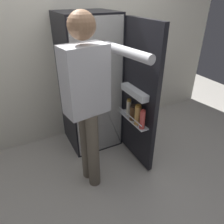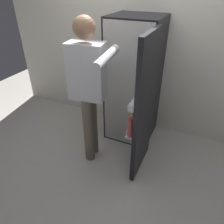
{
  "view_description": "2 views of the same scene",
  "coord_description": "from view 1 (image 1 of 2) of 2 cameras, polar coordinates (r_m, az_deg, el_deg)",
  "views": [
    {
      "loc": [
        -0.87,
        -1.76,
        1.82
      ],
      "look_at": [
        0.01,
        -0.03,
        0.72
      ],
      "focal_mm": 34.11,
      "sensor_mm": 36.0,
      "label": 1
    },
    {
      "loc": [
        0.83,
        -1.95,
        1.98
      ],
      "look_at": [
        -0.02,
        -0.11,
        0.72
      ],
      "focal_mm": 34.04,
      "sensor_mm": 36.0,
      "label": 2
    }
  ],
  "objects": [
    {
      "name": "ground_plane",
      "position": [
        2.68,
        -0.59,
        -13.3
      ],
      "size": [
        6.79,
        6.79,
        0.0
      ],
      "primitive_type": "plane",
      "color": "#B7B2A8"
    },
    {
      "name": "person",
      "position": [
        1.9,
        -6.65,
        4.67
      ],
      "size": [
        0.6,
        0.67,
        1.71
      ],
      "color": "#665B4C",
      "rests_on": "ground_plane"
    },
    {
      "name": "refrigerator",
      "position": [
        2.62,
        -5.12,
        7.09
      ],
      "size": [
        0.68,
        1.2,
        1.65
      ],
      "color": "black",
      "rests_on": "ground_plane"
    },
    {
      "name": "kitchen_wall",
      "position": [
        2.85,
        -9.31,
        17.9
      ],
      "size": [
        4.4,
        0.1,
        2.52
      ],
      "primitive_type": "cube",
      "color": "silver",
      "rests_on": "ground_plane"
    }
  ]
}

